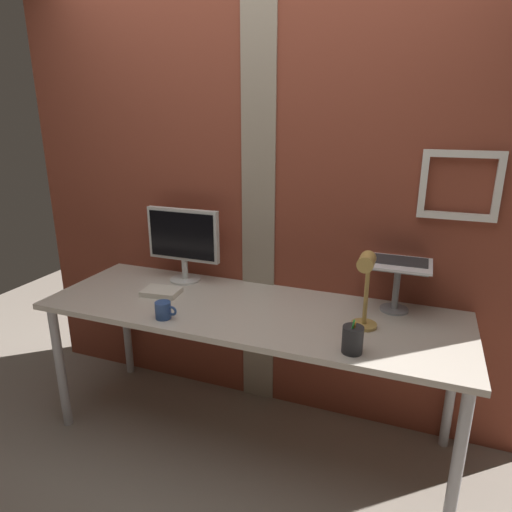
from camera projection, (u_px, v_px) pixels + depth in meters
ground_plane at (241, 425)px, 2.57m from camera, size 6.00×6.00×0.00m
brick_wall_back at (264, 190)px, 2.50m from camera, size 3.02×0.16×2.61m
desk at (249, 320)px, 2.29m from camera, size 2.15×0.71×0.77m
monitor at (183, 239)px, 2.57m from camera, size 0.45×0.18×0.43m
laptop_stand at (397, 280)px, 2.19m from camera, size 0.28×0.22×0.25m
laptop at (401, 249)px, 2.21m from camera, size 0.31×0.29×0.23m
desk_lamp at (366, 283)px, 1.95m from camera, size 0.12×0.20×0.38m
pen_cup at (353, 340)px, 1.83m from camera, size 0.09×0.09×0.16m
coffee_mug at (164, 310)px, 2.14m from camera, size 0.11×0.08×0.08m
paper_clutter_stack at (161, 292)px, 2.44m from camera, size 0.21×0.16×0.03m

